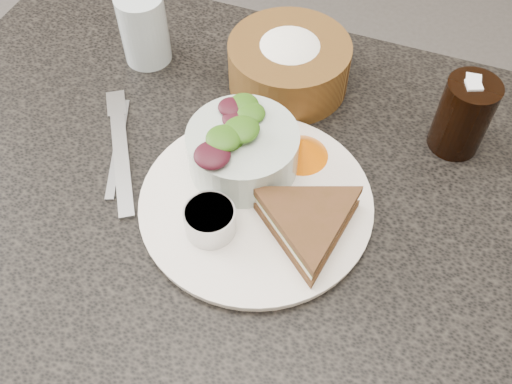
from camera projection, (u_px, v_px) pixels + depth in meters
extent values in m
plane|color=#4A4746|center=(246.00, 374.00, 1.35)|extent=(6.00, 6.00, 0.00)
cube|color=black|center=(244.00, 306.00, 1.05)|extent=(1.00, 0.70, 0.75)
cylinder|color=silver|center=(256.00, 203.00, 0.72)|extent=(0.29, 0.29, 0.01)
cylinder|color=#B0B0B0|center=(210.00, 220.00, 0.67)|extent=(0.08, 0.08, 0.04)
cone|color=#E96402|center=(302.00, 148.00, 0.74)|extent=(0.10, 0.10, 0.03)
cube|color=#ADB0B4|center=(121.00, 157.00, 0.77)|extent=(0.13, 0.18, 0.01)
cube|color=#96999F|center=(118.00, 147.00, 0.78)|extent=(0.08, 0.17, 0.00)
cylinder|color=#B1C3CA|center=(144.00, 29.00, 0.85)|extent=(0.09, 0.09, 0.11)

